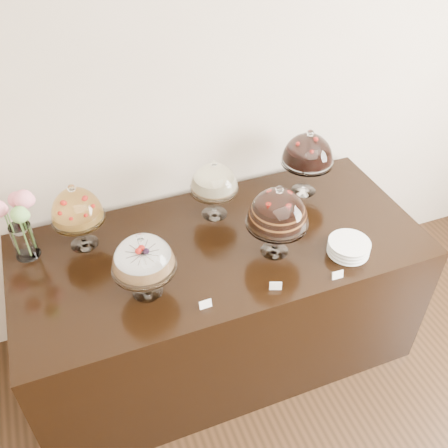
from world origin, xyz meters
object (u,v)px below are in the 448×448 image
object	(u,v)px
cake_stand_sugar_sponge	(143,257)
cake_stand_dark_choco	(308,152)
cake_stand_cheesecake	(214,181)
flower_vase	(14,219)
cake_stand_fruit_tart	(76,208)
plate_stack	(349,247)
display_counter	(221,300)
cake_stand_choco_layer	(278,210)

from	to	relation	value
cake_stand_sugar_sponge	cake_stand_dark_choco	bearing A→B (deg)	22.81
cake_stand_cheesecake	flower_vase	world-z (taller)	flower_vase
cake_stand_sugar_sponge	cake_stand_fruit_tart	world-z (taller)	cake_stand_fruit_tart
cake_stand_fruit_tart	plate_stack	bearing A→B (deg)	-24.00
cake_stand_sugar_sponge	cake_stand_cheesecake	bearing A→B (deg)	41.08
display_counter	cake_stand_dark_choco	bearing A→B (deg)	22.85
cake_stand_sugar_sponge	cake_stand_dark_choco	size ratio (longest dim) A/B	0.87
cake_stand_dark_choco	cake_stand_choco_layer	bearing A→B (deg)	-133.22
display_counter	cake_stand_fruit_tart	distance (m)	1.01
cake_stand_fruit_tart	cake_stand_dark_choco	bearing A→B (deg)	0.21
cake_stand_dark_choco	flower_vase	distance (m)	1.63
cake_stand_cheesecake	cake_stand_dark_choco	bearing A→B (deg)	1.51
display_counter	plate_stack	world-z (taller)	plate_stack
cake_stand_choco_layer	flower_vase	bearing A→B (deg)	159.70
flower_vase	cake_stand_cheesecake	bearing A→B (deg)	-2.58
plate_stack	cake_stand_fruit_tart	bearing A→B (deg)	156.00
cake_stand_fruit_tart	flower_vase	bearing A→B (deg)	173.11
cake_stand_fruit_tart	cake_stand_sugar_sponge	bearing A→B (deg)	-63.14
flower_vase	display_counter	bearing A→B (deg)	-17.14
cake_stand_choco_layer	cake_stand_cheesecake	size ratio (longest dim) A/B	1.16
cake_stand_dark_choco	plate_stack	distance (m)	0.62
cake_stand_dark_choco	cake_stand_fruit_tart	bearing A→B (deg)	-179.79
cake_stand_sugar_sponge	display_counter	bearing A→B (deg)	22.76
cake_stand_cheesecake	cake_stand_dark_choco	distance (m)	0.59
display_counter	cake_stand_choco_layer	bearing A→B (deg)	-31.61
display_counter	plate_stack	distance (m)	0.83
cake_stand_choco_layer	cake_stand_dark_choco	size ratio (longest dim) A/B	1.00
cake_stand_choco_layer	cake_stand_fruit_tart	world-z (taller)	cake_stand_choco_layer
cake_stand_cheesecake	cake_stand_dark_choco	xyz separation A→B (m)	(0.58, 0.02, 0.04)
display_counter	cake_stand_choco_layer	size ratio (longest dim) A/B	5.25
cake_stand_fruit_tart	flower_vase	world-z (taller)	flower_vase
flower_vase	cake_stand_sugar_sponge	bearing A→B (deg)	-42.75
cake_stand_cheesecake	plate_stack	world-z (taller)	cake_stand_cheesecake
cake_stand_sugar_sponge	cake_stand_cheesecake	size ratio (longest dim) A/B	1.01
display_counter	flower_vase	distance (m)	1.23
cake_stand_dark_choco	cake_stand_fruit_tart	world-z (taller)	cake_stand_dark_choco
cake_stand_cheesecake	cake_stand_fruit_tart	bearing A→B (deg)	179.18
display_counter	cake_stand_cheesecake	distance (m)	0.73
cake_stand_sugar_sponge	plate_stack	size ratio (longest dim) A/B	1.73
cake_stand_sugar_sponge	flower_vase	world-z (taller)	flower_vase
cake_stand_choco_layer	flower_vase	xyz separation A→B (m)	(-1.23, 0.45, -0.04)
cake_stand_cheesecake	plate_stack	size ratio (longest dim) A/B	1.71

